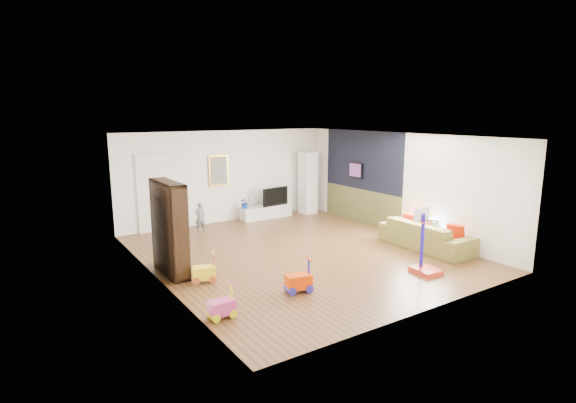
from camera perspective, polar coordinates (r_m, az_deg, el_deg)
floor at (r=10.55m, az=1.20°, el=-6.49°), size 6.50×7.50×0.00m
ceiling at (r=10.06m, az=1.26°, el=8.31°), size 6.50×7.50×0.00m
wall_back at (r=13.44m, az=-7.88°, el=3.16°), size 6.50×0.00×2.70m
wall_front at (r=7.51m, az=17.69°, el=-3.65°), size 6.50×0.00×2.70m
wall_left at (r=8.83m, az=-16.43°, el=-1.40°), size 0.00×7.50×2.70m
wall_right at (r=12.33m, az=13.78°, el=2.22°), size 0.00×7.50×2.70m
navy_accent at (r=13.24m, az=9.40°, el=5.18°), size 0.01×3.20×1.70m
olive_wainscot at (r=13.45m, az=9.22°, el=-0.55°), size 0.01×3.20×1.00m
doorway at (r=12.76m, az=-15.48°, el=1.07°), size 1.45×0.06×2.10m
painting_back at (r=13.27m, az=-8.80°, el=3.90°), size 0.62×0.06×0.92m
artwork_right at (r=13.38m, az=8.58°, el=3.97°), size 0.04×0.56×0.46m
media_console at (r=13.89m, az=-2.81°, el=-1.33°), size 1.66×0.45×0.39m
tall_cabinet at (r=14.45m, az=2.56°, el=2.38°), size 0.48×0.48×1.98m
bookshelf at (r=9.27m, az=-14.83°, el=-3.30°), size 0.35×1.30×1.89m
sofa at (r=11.24m, az=17.10°, el=-4.10°), size 0.92×2.30×0.67m
basketball_hoop at (r=9.47m, az=17.33°, el=-4.85°), size 0.51×0.60×1.34m
ride_on_yellow at (r=8.84m, az=-10.63°, el=-8.25°), size 0.50×0.41×0.58m
ride_on_orange at (r=8.24m, az=1.35°, el=-9.41°), size 0.52×0.39×0.62m
ride_on_pink at (r=7.35m, az=-8.45°, el=-12.44°), size 0.42×0.26×0.55m
child at (r=12.42m, az=-11.12°, el=-1.98°), size 0.32×0.22×0.84m
tv at (r=13.92m, az=-1.87°, el=0.70°), size 0.99×0.30×0.56m
vase_plant at (r=13.51m, az=-5.49°, el=-0.12°), size 0.33×0.29×0.36m
pillow_left at (r=10.95m, az=20.51°, el=-3.68°), size 0.18×0.39×0.38m
pillow_center at (r=11.38m, az=17.94°, el=-2.97°), size 0.14×0.41×0.40m
pillow_right at (r=11.78m, az=15.32°, el=-2.35°), size 0.17×0.37×0.36m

